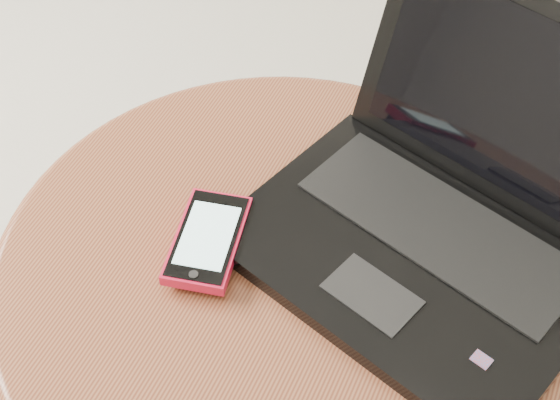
% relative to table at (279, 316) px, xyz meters
% --- Properties ---
extents(table, '(0.61, 0.61, 0.49)m').
position_rel_table_xyz_m(table, '(0.00, 0.00, 0.00)').
color(table, '#50270F').
rests_on(table, ground).
extents(laptop, '(0.44, 0.42, 0.23)m').
position_rel_table_xyz_m(laptop, '(0.14, 0.09, 0.15)').
color(laptop, black).
rests_on(laptop, table).
extents(phone_black, '(0.07, 0.11, 0.01)m').
position_rel_table_xyz_m(phone_black, '(-0.07, -0.01, 0.11)').
color(phone_black, black).
rests_on(phone_black, table).
extents(phone_pink, '(0.09, 0.14, 0.02)m').
position_rel_table_xyz_m(phone_pink, '(-0.07, -0.02, 0.12)').
color(phone_pink, red).
rests_on(phone_pink, phone_black).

